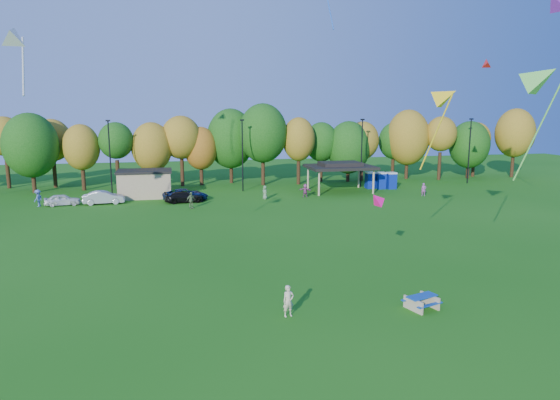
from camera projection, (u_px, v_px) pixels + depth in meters
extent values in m
plane|color=#19600F|center=(315.00, 318.00, 25.03)|extent=(160.00, 160.00, 0.00)
cylinder|color=black|center=(8.00, 173.00, 65.86)|extent=(0.50, 0.50, 4.12)
ellipsoid|color=olive|center=(4.00, 136.00, 65.00)|extent=(4.78, 4.78, 5.18)
cylinder|color=black|center=(34.00, 179.00, 62.26)|extent=(0.50, 0.50, 3.56)
ellipsoid|color=#144C0F|center=(31.00, 145.00, 61.51)|extent=(6.62, 6.62, 8.00)
cylinder|color=black|center=(55.00, 173.00, 66.47)|extent=(0.50, 0.50, 3.79)
ellipsoid|color=olive|center=(52.00, 140.00, 65.68)|extent=(4.94, 4.94, 5.58)
cylinder|color=black|center=(83.00, 177.00, 64.25)|extent=(0.50, 0.50, 3.34)
ellipsoid|color=olive|center=(81.00, 147.00, 63.56)|extent=(4.61, 4.61, 5.88)
cylinder|color=black|center=(118.00, 175.00, 64.95)|extent=(0.50, 0.50, 3.82)
ellipsoid|color=#144C0F|center=(116.00, 141.00, 64.15)|extent=(4.43, 4.43, 4.73)
cylinder|color=black|center=(153.00, 175.00, 66.55)|extent=(0.50, 0.50, 3.25)
ellipsoid|color=olive|center=(152.00, 147.00, 65.87)|extent=(5.33, 5.33, 6.53)
cylinder|color=black|center=(182.00, 172.00, 67.83)|extent=(0.50, 0.50, 3.96)
ellipsoid|color=olive|center=(181.00, 137.00, 67.01)|extent=(5.31, 5.31, 5.82)
cylinder|color=black|center=(202.00, 174.00, 68.72)|extent=(0.50, 0.50, 3.05)
ellipsoid|color=#995914|center=(201.00, 148.00, 68.08)|extent=(4.54, 4.54, 5.87)
cylinder|color=black|center=(231.00, 170.00, 70.69)|extent=(0.50, 0.50, 3.77)
ellipsoid|color=#144C0F|center=(231.00, 139.00, 69.90)|extent=(6.69, 6.69, 8.35)
cylinder|color=black|center=(263.00, 170.00, 68.60)|extent=(0.50, 0.50, 4.28)
ellipsoid|color=#144C0F|center=(263.00, 133.00, 67.71)|extent=(6.64, 6.64, 8.01)
cylinder|color=black|center=(298.00, 171.00, 69.37)|extent=(0.50, 0.50, 3.76)
ellipsoid|color=olive|center=(299.00, 139.00, 68.58)|extent=(4.49, 4.49, 6.02)
cylinder|color=black|center=(321.00, 170.00, 72.17)|extent=(0.50, 0.50, 3.43)
ellipsoid|color=#144C0F|center=(321.00, 142.00, 71.45)|extent=(4.77, 4.77, 5.63)
cylinder|color=black|center=(348.00, 171.00, 72.19)|extent=(0.50, 0.50, 2.95)
ellipsoid|color=#144C0F|center=(349.00, 147.00, 71.57)|extent=(6.14, 6.14, 7.54)
cylinder|color=black|center=(362.00, 169.00, 73.06)|extent=(0.50, 0.50, 3.52)
ellipsoid|color=olive|center=(362.00, 140.00, 72.32)|extent=(4.78, 4.78, 5.53)
cylinder|color=black|center=(393.00, 167.00, 75.84)|extent=(0.50, 0.50, 3.39)
ellipsoid|color=#144C0F|center=(394.00, 141.00, 75.13)|extent=(4.54, 4.54, 5.46)
cylinder|color=black|center=(407.00, 166.00, 74.92)|extent=(0.50, 0.50, 3.72)
ellipsoid|color=olive|center=(408.00, 137.00, 74.14)|extent=(6.32, 6.32, 8.24)
cylinder|color=black|center=(439.00, 166.00, 73.90)|extent=(0.50, 0.50, 4.06)
ellipsoid|color=olive|center=(441.00, 134.00, 73.05)|extent=(4.50, 4.50, 5.13)
cylinder|color=black|center=(468.00, 168.00, 75.56)|extent=(0.50, 0.50, 3.05)
ellipsoid|color=#144C0F|center=(469.00, 145.00, 74.92)|extent=(5.97, 5.97, 7.05)
cylinder|color=black|center=(473.00, 165.00, 77.40)|extent=(0.50, 0.50, 3.55)
ellipsoid|color=olive|center=(475.00, 138.00, 76.66)|extent=(4.60, 4.60, 4.99)
cylinder|color=black|center=(512.00, 164.00, 76.74)|extent=(0.50, 0.50, 4.07)
ellipsoid|color=olive|center=(515.00, 133.00, 75.89)|extent=(5.83, 5.83, 7.42)
cylinder|color=black|center=(110.00, 159.00, 59.77)|extent=(0.16, 0.16, 9.00)
cube|color=black|center=(108.00, 121.00, 58.96)|extent=(0.50, 0.25, 0.18)
cylinder|color=black|center=(242.00, 156.00, 63.10)|extent=(0.16, 0.16, 9.00)
cube|color=black|center=(242.00, 120.00, 62.29)|extent=(0.50, 0.25, 0.18)
cylinder|color=black|center=(362.00, 154.00, 66.43)|extent=(0.16, 0.16, 9.00)
cube|color=black|center=(363.00, 119.00, 65.63)|extent=(0.50, 0.25, 0.18)
cylinder|color=black|center=(469.00, 152.00, 69.77)|extent=(0.16, 0.16, 9.00)
cube|color=black|center=(471.00, 119.00, 68.96)|extent=(0.50, 0.25, 0.18)
cube|color=tan|center=(145.00, 185.00, 59.21)|extent=(6.00, 4.00, 3.00)
cube|color=black|center=(144.00, 171.00, 58.92)|extent=(6.30, 4.30, 0.25)
cylinder|color=tan|center=(319.00, 184.00, 60.12)|extent=(0.24, 0.24, 3.00)
cylinder|color=tan|center=(373.00, 182.00, 61.58)|extent=(0.24, 0.24, 3.00)
cylinder|color=tan|center=(308.00, 178.00, 64.93)|extent=(0.24, 0.24, 3.00)
cylinder|color=tan|center=(359.00, 177.00, 66.39)|extent=(0.24, 0.24, 3.00)
cube|color=black|center=(340.00, 167.00, 62.96)|extent=(8.20, 6.20, 0.35)
cube|color=black|center=(340.00, 164.00, 62.89)|extent=(5.00, 3.50, 0.45)
cube|color=#0B2497|center=(370.00, 181.00, 65.88)|extent=(1.10, 1.10, 2.00)
cube|color=silver|center=(370.00, 173.00, 65.69)|extent=(1.15, 1.15, 0.18)
cube|color=#0B2497|center=(381.00, 181.00, 65.62)|extent=(1.10, 1.10, 2.00)
cube|color=silver|center=(381.00, 173.00, 65.43)|extent=(1.15, 1.15, 0.18)
cube|color=#0B2497|center=(391.00, 181.00, 65.54)|extent=(1.10, 1.10, 2.00)
cube|color=silver|center=(392.00, 173.00, 65.34)|extent=(1.15, 1.15, 0.18)
cube|color=tan|center=(413.00, 305.00, 25.83)|extent=(0.51, 1.30, 0.66)
cube|color=tan|center=(430.00, 300.00, 26.42)|extent=(0.51, 1.30, 0.66)
cube|color=#12449E|center=(422.00, 296.00, 26.06)|extent=(1.78, 1.16, 0.06)
cube|color=#12449E|center=(430.00, 305.00, 25.63)|extent=(1.64, 0.72, 0.05)
cube|color=#12449E|center=(414.00, 298.00, 26.60)|extent=(1.64, 0.72, 0.05)
imported|color=beige|center=(288.00, 301.00, 25.08)|extent=(0.66, 0.50, 1.63)
imported|color=white|center=(62.00, 200.00, 54.20)|extent=(3.83, 1.90, 1.25)
imported|color=#AFAFB5|center=(104.00, 198.00, 55.02)|extent=(4.52, 1.86, 1.45)
imported|color=#0D1F50|center=(186.00, 195.00, 56.81)|extent=(5.48, 3.48, 1.41)
imported|color=black|center=(184.00, 197.00, 55.94)|extent=(4.49, 2.19, 1.26)
imported|color=#A64586|center=(305.00, 190.00, 59.36)|extent=(1.54, 1.14, 1.61)
imported|color=#A24C9A|center=(424.00, 190.00, 60.08)|extent=(0.68, 0.58, 1.58)
imported|color=#4F68AE|center=(38.00, 198.00, 53.50)|extent=(1.05, 1.35, 1.84)
imported|color=#65875C|center=(265.00, 192.00, 58.00)|extent=(0.72, 0.90, 1.59)
imported|color=#5E7648|center=(191.00, 200.00, 52.44)|extent=(1.12, 0.89, 1.78)
cone|color=silver|center=(13.00, 34.00, 22.84)|extent=(1.24, 1.60, 1.53)
cylinder|color=silver|center=(23.00, 66.00, 23.96)|extent=(0.18, 1.12, 2.85)
cone|color=#5FCA47|center=(542.00, 78.00, 31.78)|extent=(3.41, 3.54, 2.87)
cylinder|color=#5FCA47|center=(538.00, 129.00, 30.47)|extent=(1.58, 2.04, 6.61)
cone|color=#FF0E7E|center=(377.00, 199.00, 29.90)|extent=(1.38, 1.15, 1.19)
cylinder|color=blue|center=(328.00, 1.00, 49.60)|extent=(0.76, 2.07, 5.67)
cone|color=red|center=(487.00, 62.00, 46.96)|extent=(1.42, 1.59, 1.28)
cone|color=purple|center=(556.00, 0.00, 38.21)|extent=(2.60, 2.19, 2.32)
cone|color=yellow|center=(446.00, 97.00, 31.80)|extent=(2.47, 2.43, 2.01)
cylinder|color=yellow|center=(436.00, 133.00, 31.03)|extent=(1.43, 1.26, 4.73)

